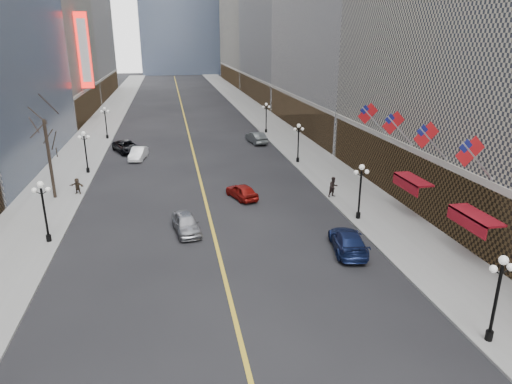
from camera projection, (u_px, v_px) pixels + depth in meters
name	position (u px, v px, depth m)	size (l,w,h in m)	color
sidewalk_east	(274.00, 128.00, 74.61)	(6.00, 230.00, 0.15)	gray
sidewalk_west	(96.00, 134.00, 69.65)	(6.00, 230.00, 0.15)	gray
lane_line	(185.00, 120.00, 81.45)	(0.25, 200.00, 0.02)	gold
streetlamp_east_0	(498.00, 290.00, 21.21)	(1.26, 0.44, 4.52)	black
streetlamp_east_1	(360.00, 186.00, 36.10)	(1.26, 0.44, 4.52)	black
streetlamp_east_2	(298.00, 139.00, 52.84)	(1.26, 0.44, 4.52)	black
streetlamp_east_3	(266.00, 115.00, 69.59)	(1.26, 0.44, 4.52)	black
streetlamp_west_1	(44.00, 205.00, 31.92)	(1.26, 0.44, 4.52)	black
streetlamp_west_2	(85.00, 148.00, 48.67)	(1.26, 0.44, 4.52)	black
streetlamp_west_3	(106.00, 119.00, 65.41)	(1.26, 0.44, 4.52)	black
flag_2	(472.00, 154.00, 27.87)	(2.87, 0.12, 2.87)	#B2B2B7
flag_3	(428.00, 137.00, 32.52)	(2.87, 0.12, 2.87)	#B2B2B7
flag_4	(395.00, 125.00, 37.17)	(2.87, 0.12, 2.87)	#B2B2B7
flag_5	(369.00, 115.00, 41.82)	(2.87, 0.12, 2.87)	#B2B2B7
awning_b	(473.00, 217.00, 29.36)	(1.40, 4.00, 0.93)	maroon
awning_c	(411.00, 181.00, 36.80)	(1.40, 4.00, 0.93)	maroon
theatre_marquee	(84.00, 51.00, 74.79)	(2.00, 0.55, 12.00)	red
tree_west_far	(45.00, 132.00, 39.85)	(3.60, 3.60, 7.92)	#2D231C
car_nb_near	(186.00, 223.00, 34.43)	(1.74, 4.31, 1.47)	gray
car_nb_mid	(138.00, 154.00, 55.13)	(1.54, 4.40, 1.45)	white
car_nb_far	(127.00, 147.00, 58.51)	(2.51, 5.45, 1.51)	black
car_sb_near	(348.00, 241.00, 31.43)	(2.10, 5.15, 1.50)	#152150
car_sb_mid	(242.00, 191.00, 41.75)	(1.65, 4.09, 1.39)	maroon
car_sb_far	(256.00, 138.00, 63.65)	(1.69, 4.84, 1.60)	#4E5556
ped_east_walk	(333.00, 187.00, 41.65)	(0.92, 0.51, 1.90)	black
ped_west_far	(77.00, 186.00, 42.52)	(1.42, 0.41, 1.53)	#30261B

